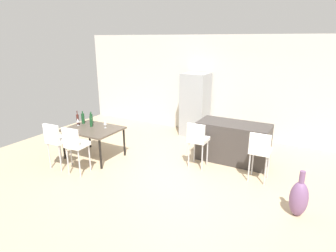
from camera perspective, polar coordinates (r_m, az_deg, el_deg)
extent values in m
plane|color=tan|center=(6.17, 4.18, -9.46)|extent=(10.00, 10.00, 0.00)
cube|color=beige|center=(8.30, 12.73, 7.77)|extent=(10.00, 0.12, 2.90)
cube|color=#383330|center=(6.74, 13.13, -3.22)|extent=(1.64, 0.76, 0.92)
cube|color=white|center=(6.22, 6.28, -2.75)|extent=(0.40, 0.40, 0.08)
cube|color=white|center=(6.00, 5.74, -1.28)|extent=(0.40, 0.06, 0.36)
cylinder|color=#B2B2B7|center=(6.54, 5.41, -4.93)|extent=(0.03, 0.03, 0.61)
cylinder|color=#B2B2B7|center=(6.43, 8.05, -5.42)|extent=(0.03, 0.03, 0.61)
cylinder|color=#B2B2B7|center=(6.27, 4.26, -5.93)|extent=(0.03, 0.03, 0.61)
cylinder|color=#B2B2B7|center=(6.16, 7.00, -6.46)|extent=(0.03, 0.03, 0.61)
cube|color=white|center=(5.88, 18.41, -4.78)|extent=(0.40, 0.40, 0.08)
cube|color=white|center=(5.65, 18.29, -3.30)|extent=(0.40, 0.06, 0.36)
cylinder|color=#B2B2B7|center=(6.19, 16.94, -7.01)|extent=(0.03, 0.03, 0.61)
cylinder|color=#B2B2B7|center=(6.14, 19.87, -7.50)|extent=(0.03, 0.03, 0.61)
cylinder|color=#B2B2B7|center=(5.90, 16.25, -8.17)|extent=(0.03, 0.03, 0.61)
cylinder|color=#B2B2B7|center=(5.85, 19.33, -8.70)|extent=(0.03, 0.03, 0.61)
cube|color=#4C4238|center=(6.89, -15.08, -0.62)|extent=(1.27, 0.98, 0.04)
cylinder|color=black|center=(7.68, -15.80, -1.72)|extent=(0.05, 0.05, 0.70)
cylinder|color=black|center=(6.96, -8.96, -3.27)|extent=(0.05, 0.05, 0.70)
cylinder|color=black|center=(7.13, -20.57, -3.68)|extent=(0.05, 0.05, 0.70)
cylinder|color=black|center=(6.35, -13.67, -5.63)|extent=(0.05, 0.05, 0.70)
cube|color=white|center=(6.61, -21.51, -2.67)|extent=(0.42, 0.42, 0.08)
cube|color=white|center=(6.43, -22.81, -1.29)|extent=(0.40, 0.08, 0.36)
cylinder|color=#B2B2B7|center=(6.94, -21.17, -4.74)|extent=(0.03, 0.03, 0.61)
cylinder|color=#B2B2B7|center=(6.72, -19.26, -5.24)|extent=(0.03, 0.03, 0.61)
cylinder|color=#B2B2B7|center=(6.74, -23.11, -5.62)|extent=(0.03, 0.03, 0.61)
cylinder|color=#B2B2B7|center=(6.52, -21.21, -6.18)|extent=(0.03, 0.03, 0.61)
cube|color=white|center=(6.20, -18.08, -3.61)|extent=(0.42, 0.42, 0.08)
cube|color=white|center=(6.01, -19.37, -2.16)|extent=(0.40, 0.08, 0.36)
cylinder|color=#B2B2B7|center=(6.53, -17.88, -5.76)|extent=(0.03, 0.03, 0.61)
cylinder|color=#B2B2B7|center=(6.33, -15.74, -6.32)|extent=(0.03, 0.03, 0.61)
cylinder|color=#B2B2B7|center=(6.33, -19.84, -6.74)|extent=(0.03, 0.03, 0.61)
cylinder|color=#B2B2B7|center=(6.12, -17.69, -7.36)|extent=(0.03, 0.03, 0.61)
cylinder|color=#194723|center=(7.24, -15.42, 1.42)|extent=(0.07, 0.07, 0.24)
cylinder|color=#194723|center=(7.21, -15.51, 2.59)|extent=(0.03, 0.03, 0.06)
cylinder|color=#194723|center=(7.00, -15.50, 0.90)|extent=(0.06, 0.06, 0.26)
cylinder|color=#194723|center=(6.95, -15.62, 2.27)|extent=(0.02, 0.02, 0.09)
cylinder|color=#471E19|center=(7.29, -17.99, 1.29)|extent=(0.06, 0.06, 0.25)
cylinder|color=#471E19|center=(7.25, -18.12, 2.60)|extent=(0.02, 0.02, 0.10)
cylinder|color=#194723|center=(7.32, -17.01, 1.49)|extent=(0.08, 0.08, 0.25)
cylinder|color=#194723|center=(7.28, -17.12, 2.68)|extent=(0.03, 0.03, 0.06)
cylinder|color=silver|center=(6.85, -12.71, -0.35)|extent=(0.06, 0.06, 0.00)
cylinder|color=silver|center=(6.84, -12.73, -0.02)|extent=(0.01, 0.01, 0.08)
cone|color=silver|center=(6.81, -12.78, 0.67)|extent=(0.07, 0.07, 0.09)
cylinder|color=silver|center=(7.48, -15.54, 0.94)|extent=(0.06, 0.06, 0.00)
cylinder|color=silver|center=(7.47, -15.57, 1.25)|extent=(0.01, 0.01, 0.08)
cone|color=silver|center=(7.44, -15.62, 1.88)|extent=(0.07, 0.07, 0.09)
cylinder|color=silver|center=(7.21, -17.90, 0.13)|extent=(0.06, 0.06, 0.00)
cylinder|color=silver|center=(7.20, -17.93, 0.45)|extent=(0.01, 0.01, 0.08)
cone|color=silver|center=(7.18, -17.99, 1.10)|extent=(0.07, 0.07, 0.09)
cube|color=#939699|center=(8.29, 5.55, 4.37)|extent=(0.72, 0.68, 1.84)
ellipsoid|color=#704C75|center=(5.13, 25.19, -13.32)|extent=(0.29, 0.29, 0.61)
cylinder|color=#704C75|center=(4.95, 25.77, -9.41)|extent=(0.09, 0.09, 0.21)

